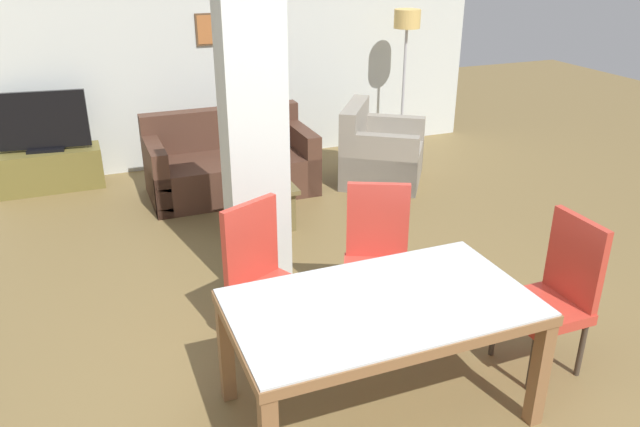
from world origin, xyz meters
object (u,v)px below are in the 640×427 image
object	(u,v)px
tv_screen	(41,122)
dining_chair_far_right	(377,253)
dining_chair_far_left	(264,274)
sofa	(230,166)
dining_chair_head_right	(555,290)
tv_stand	(50,170)
armchair	(379,155)
coffee_table	(262,207)
bottle	(255,181)
dining_table	(380,324)
floor_lamp	(406,33)

from	to	relation	value
tv_screen	dining_chair_far_right	bearing A→B (deg)	127.99
dining_chair_far_left	sofa	size ratio (longest dim) A/B	0.58
dining_chair_far_left	tv_screen	bearing A→B (deg)	-95.18
dining_chair_far_right	tv_screen	distance (m)	4.26
dining_chair_head_right	dining_chair_far_right	xyz separation A→B (m)	(-0.81, 0.87, 0.00)
tv_stand	dining_chair_far_right	bearing A→B (deg)	-59.20
dining_chair_far_left	armchair	world-z (taller)	dining_chair_far_left
dining_chair_far_right	dining_chair_far_left	world-z (taller)	same
coffee_table	dining_chair_far_left	bearing A→B (deg)	-106.17
dining_chair_far_left	bottle	xyz separation A→B (m)	(0.44, 1.74, -0.02)
dining_chair_far_right	bottle	bearing A→B (deg)	-52.14
dining_table	bottle	distance (m)	2.61
tv_stand	floor_lamp	bearing A→B (deg)	-3.36
dining_chair_far_left	floor_lamp	size ratio (longest dim) A/B	0.57
coffee_table	tv_screen	size ratio (longest dim) A/B	0.65
floor_lamp	dining_chair_far_left	bearing A→B (deg)	-130.20
armchair	tv_screen	bearing A→B (deg)	-72.76
bottle	tv_screen	world-z (taller)	tv_screen
dining_table	tv_stand	size ratio (longest dim) A/B	1.53
dining_chair_far_right	dining_chair_far_left	size ratio (longest dim) A/B	1.00
tv_screen	floor_lamp	size ratio (longest dim) A/B	0.53
coffee_table	tv_stand	world-z (taller)	tv_stand
dining_table	floor_lamp	xyz separation A→B (m)	(2.47, 4.28, 0.91)
dining_chair_far_left	armchair	xyz separation A→B (m)	(2.14, 2.57, -0.24)
dining_chair_far_left	tv_screen	size ratio (longest dim) A/B	1.06
dining_chair_far_left	sofa	xyz separation A→B (m)	(0.48, 2.85, -0.25)
dining_chair_far_right	tv_stand	world-z (taller)	dining_chair_far_right
tv_stand	armchair	bearing A→B (deg)	-17.27
armchair	bottle	distance (m)	1.90
dining_table	dining_chair_head_right	distance (m)	1.22
bottle	floor_lamp	bearing A→B (deg)	34.36
dining_chair_far_right	armchair	xyz separation A→B (m)	(1.31, 2.57, -0.24)
armchair	tv_screen	distance (m)	3.68
dining_table	dining_chair_far_left	size ratio (longest dim) A/B	1.65
dining_chair_far_right	floor_lamp	bearing A→B (deg)	-95.63
coffee_table	tv_stand	bearing A→B (deg)	135.43
dining_chair_far_right	coffee_table	distance (m)	1.86
dining_table	dining_chair_far_left	bearing A→B (deg)	115.48
dining_chair_head_right	dining_chair_far_right	size ratio (longest dim) A/B	1.00
sofa	armchair	size ratio (longest dim) A/B	1.39
tv_screen	dining_chair_far_left	bearing A→B (deg)	117.49
dining_chair_far_left	floor_lamp	distance (m)	4.56
armchair	coffee_table	distance (m)	1.79
dining_chair_far_right	dining_table	bearing A→B (deg)	90.00
dining_chair_head_right	dining_chair_far_left	distance (m)	1.85
coffee_table	dining_chair_head_right	bearing A→B (deg)	-67.42
tv_stand	tv_screen	distance (m)	0.54
dining_table	dining_chair_far_right	world-z (taller)	dining_chair_far_right
sofa	tv_stand	world-z (taller)	sofa
dining_chair_far_left	armchair	size ratio (longest dim) A/B	0.81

